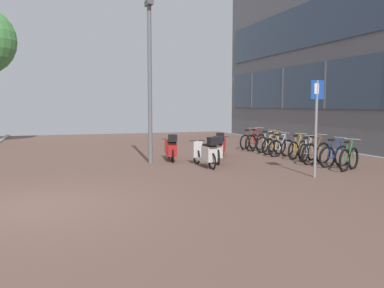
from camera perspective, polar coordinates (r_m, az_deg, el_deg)
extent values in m
cube|color=brown|center=(9.62, 8.70, -6.54)|extent=(14.40, 40.00, 0.05)
cube|color=slate|center=(19.70, 18.07, 7.80)|extent=(0.10, 0.12, 2.15)
cube|color=slate|center=(22.75, 12.55, 7.58)|extent=(0.10, 0.12, 2.15)
cube|color=slate|center=(25.95, 8.37, 7.37)|extent=(0.10, 0.12, 2.15)
torus|color=black|center=(12.94, 20.43, -2.19)|extent=(0.66, 0.40, 0.71)
torus|color=black|center=(13.53, 21.50, -1.91)|extent=(0.66, 0.40, 0.71)
cylinder|color=#286A2F|center=(13.27, 21.12, -0.93)|extent=(0.30, 0.18, 0.62)
cylinder|color=#286A2F|center=(13.09, 20.79, -1.10)|extent=(0.14, 0.10, 0.57)
cylinder|color=#286A2F|center=(13.19, 21.08, 0.26)|extent=(0.36, 0.22, 0.08)
cylinder|color=#286A2F|center=(13.06, 20.64, -2.24)|extent=(0.23, 0.14, 0.08)
cylinder|color=#286A2F|center=(12.98, 20.59, -1.04)|extent=(0.16, 0.10, 0.52)
cylinder|color=#286A2F|center=(13.45, 21.45, -0.75)|extent=(0.14, 0.10, 0.57)
cube|color=black|center=(13.01, 20.75, 0.28)|extent=(0.24, 0.18, 0.06)
cylinder|color=#ADADB2|center=(13.37, 21.40, 0.63)|extent=(0.25, 0.43, 0.02)
torus|color=black|center=(13.58, 18.30, -1.78)|extent=(0.71, 0.18, 0.71)
torus|color=black|center=(14.06, 20.15, -1.60)|extent=(0.71, 0.18, 0.71)
cylinder|color=navy|center=(13.84, 19.46, -0.63)|extent=(0.32, 0.09, 0.62)
cylinder|color=navy|center=(13.70, 18.90, -0.77)|extent=(0.14, 0.06, 0.57)
cylinder|color=navy|center=(13.78, 19.35, 0.52)|extent=(0.40, 0.10, 0.08)
cylinder|color=navy|center=(13.68, 18.66, -1.85)|extent=(0.26, 0.07, 0.08)
cylinder|color=navy|center=(13.61, 18.54, -0.70)|extent=(0.17, 0.05, 0.52)
cylinder|color=navy|center=(13.99, 20.03, -0.48)|extent=(0.15, 0.05, 0.56)
cube|color=black|center=(13.63, 18.79, 0.55)|extent=(0.23, 0.12, 0.06)
cylinder|color=#ADADB2|center=(13.92, 19.91, 0.85)|extent=(0.10, 0.48, 0.02)
torus|color=black|center=(14.03, 16.01, -1.41)|extent=(0.75, 0.26, 0.75)
torus|color=black|center=(14.53, 17.74, -1.23)|extent=(0.75, 0.26, 0.75)
cylinder|color=brown|center=(14.30, 17.10, -0.22)|extent=(0.32, 0.12, 0.66)
cylinder|color=brown|center=(14.15, 16.57, -0.37)|extent=(0.15, 0.07, 0.60)
cylinder|color=brown|center=(14.24, 16.99, 0.95)|extent=(0.40, 0.13, 0.09)
cylinder|color=brown|center=(14.13, 16.35, -1.48)|extent=(0.26, 0.09, 0.08)
cylinder|color=brown|center=(14.06, 16.24, -0.29)|extent=(0.17, 0.07, 0.55)
cylinder|color=brown|center=(14.46, 17.63, -0.08)|extent=(0.15, 0.07, 0.60)
cube|color=black|center=(14.08, 16.47, 0.98)|extent=(0.24, 0.14, 0.06)
cylinder|color=#ADADB2|center=(14.38, 17.51, 1.28)|extent=(0.14, 0.47, 0.02)
torus|color=black|center=(14.69, 15.27, -1.23)|extent=(0.62, 0.38, 0.68)
torus|color=black|center=(15.23, 16.34, -1.03)|extent=(0.62, 0.38, 0.68)
cylinder|color=#B2AFBC|center=(14.99, 15.94, -0.18)|extent=(0.28, 0.18, 0.59)
cylinder|color=#B2AFBC|center=(14.83, 15.62, -0.32)|extent=(0.13, 0.10, 0.54)
cylinder|color=#B2AFBC|center=(14.92, 15.89, 0.82)|extent=(0.34, 0.21, 0.08)
cylinder|color=#B2AFBC|center=(14.79, 15.48, -1.28)|extent=(0.22, 0.14, 0.07)
cylinder|color=#B2AFBC|center=(14.72, 15.41, -0.27)|extent=(0.15, 0.10, 0.49)
cylinder|color=#B2AFBC|center=(15.16, 16.27, -0.05)|extent=(0.14, 0.09, 0.54)
cube|color=black|center=(14.76, 15.56, 0.85)|extent=(0.24, 0.18, 0.06)
cylinder|color=#ADADB2|center=(15.08, 16.21, 1.13)|extent=(0.25, 0.43, 0.02)
torus|color=black|center=(15.31, 13.91, -0.90)|extent=(0.65, 0.38, 0.69)
torus|color=black|center=(15.85, 15.06, -0.72)|extent=(0.65, 0.38, 0.69)
cylinder|color=#B8851E|center=(15.61, 14.63, 0.12)|extent=(0.29, 0.17, 0.61)
cylinder|color=#B8851E|center=(15.45, 14.28, -0.01)|extent=(0.14, 0.09, 0.55)
cylinder|color=#B8851E|center=(15.54, 14.56, 1.11)|extent=(0.36, 0.21, 0.08)
cylinder|color=#B8851E|center=(15.42, 14.13, -0.95)|extent=(0.23, 0.14, 0.08)
cylinder|color=#B8851E|center=(15.35, 14.06, 0.05)|extent=(0.16, 0.10, 0.51)
cylinder|color=#B8851E|center=(15.78, 14.99, 0.25)|extent=(0.14, 0.09, 0.55)
cube|color=black|center=(15.38, 14.21, 1.14)|extent=(0.24, 0.18, 0.06)
cylinder|color=#ADADB2|center=(15.70, 14.91, 1.42)|extent=(0.24, 0.44, 0.02)
torus|color=black|center=(15.84, 11.48, -0.66)|extent=(0.69, 0.20, 0.69)
torus|color=black|center=(16.25, 13.08, -0.54)|extent=(0.69, 0.20, 0.69)
cylinder|color=#B5B6B5|center=(16.06, 12.47, 0.29)|extent=(0.30, 0.09, 0.60)
cylinder|color=#B5B6B5|center=(15.94, 11.98, 0.18)|extent=(0.14, 0.06, 0.55)
cylinder|color=#B5B6B5|center=(16.01, 12.36, 1.25)|extent=(0.37, 0.11, 0.08)
cylinder|color=#B5B6B5|center=(15.92, 11.79, -0.72)|extent=(0.24, 0.07, 0.07)
cylinder|color=#B5B6B5|center=(15.86, 11.67, 0.24)|extent=(0.16, 0.06, 0.50)
cylinder|color=#B5B6B5|center=(16.18, 12.96, 0.40)|extent=(0.14, 0.06, 0.55)
cube|color=black|center=(15.88, 11.87, 1.28)|extent=(0.23, 0.13, 0.06)
cylinder|color=#ADADB2|center=(16.12, 12.84, 1.53)|extent=(0.12, 0.48, 0.02)
torus|color=black|center=(16.50, 10.56, -0.38)|extent=(0.70, 0.23, 0.70)
torus|color=black|center=(16.91, 12.06, -0.27)|extent=(0.70, 0.23, 0.70)
cylinder|color=#BE8919|center=(16.72, 11.49, 0.54)|extent=(0.30, 0.10, 0.61)
cylinder|color=#BE8919|center=(16.60, 11.03, 0.44)|extent=(0.14, 0.07, 0.56)
cylinder|color=#BE8919|center=(16.67, 11.38, 1.48)|extent=(0.36, 0.12, 0.08)
cylinder|color=#BE8919|center=(16.58, 10.85, -0.44)|extent=(0.23, 0.08, 0.08)
cylinder|color=#BE8919|center=(16.52, 10.75, 0.50)|extent=(0.16, 0.06, 0.51)
cylinder|color=#BE8919|center=(16.85, 11.95, 0.65)|extent=(0.14, 0.06, 0.56)
cube|color=black|center=(16.55, 10.93, 1.52)|extent=(0.23, 0.14, 0.06)
cylinder|color=#ADADB2|center=(16.79, 11.84, 1.75)|extent=(0.13, 0.47, 0.02)
torus|color=black|center=(17.19, 9.75, -0.13)|extent=(0.70, 0.21, 0.70)
torus|color=black|center=(17.59, 11.25, -0.04)|extent=(0.70, 0.21, 0.70)
cylinder|color=#B1B6BB|center=(17.41, 10.67, 0.75)|extent=(0.30, 0.10, 0.61)
cylinder|color=#B1B6BB|center=(17.29, 10.22, 0.65)|extent=(0.14, 0.06, 0.56)
cylinder|color=#B1B6BB|center=(17.35, 10.57, 1.66)|extent=(0.37, 0.11, 0.08)
cylinder|color=#B1B6BB|center=(17.27, 10.04, -0.19)|extent=(0.24, 0.08, 0.08)
cylinder|color=#B1B6BB|center=(17.21, 9.93, 0.71)|extent=(0.16, 0.06, 0.51)
cylinder|color=#B1B6BB|center=(17.53, 11.14, 0.85)|extent=(0.14, 0.06, 0.56)
cube|color=black|center=(17.23, 10.12, 1.69)|extent=(0.23, 0.13, 0.06)
cylinder|color=#ADADB2|center=(17.47, 11.02, 1.91)|extent=(0.12, 0.47, 0.02)
torus|color=black|center=(17.67, 8.19, 0.11)|extent=(0.72, 0.37, 0.75)
torus|color=black|center=(18.19, 9.53, 0.24)|extent=(0.72, 0.37, 0.75)
cylinder|color=maroon|center=(17.96, 9.02, 1.05)|extent=(0.31, 0.17, 0.66)
cylinder|color=maroon|center=(17.80, 8.61, 0.94)|extent=(0.14, 0.09, 0.60)
cylinder|color=maroon|center=(17.89, 8.93, 1.99)|extent=(0.39, 0.20, 0.09)
cylinder|color=maroon|center=(17.77, 8.45, 0.05)|extent=(0.25, 0.13, 0.08)
cylinder|color=maroon|center=(17.70, 8.36, 1.00)|extent=(0.17, 0.09, 0.55)
cylinder|color=maroon|center=(18.12, 9.43, 1.16)|extent=(0.15, 0.09, 0.60)
cube|color=black|center=(17.74, 8.52, 2.01)|extent=(0.24, 0.17, 0.06)
cylinder|color=#ADADB2|center=(18.05, 9.33, 2.25)|extent=(0.22, 0.45, 0.02)
torus|color=black|center=(18.33, 7.37, 0.24)|extent=(0.66, 0.37, 0.70)
torus|color=black|center=(18.83, 8.56, 0.36)|extent=(0.66, 0.37, 0.70)
cylinder|color=brown|center=(18.61, 8.10, 1.08)|extent=(0.30, 0.17, 0.61)
cylinder|color=brown|center=(18.46, 7.74, 0.98)|extent=(0.14, 0.09, 0.56)
cylinder|color=brown|center=(18.55, 8.02, 1.92)|extent=(0.36, 0.20, 0.08)
cylinder|color=brown|center=(18.43, 7.60, 0.19)|extent=(0.23, 0.13, 0.08)
cylinder|color=brown|center=(18.37, 7.51, 1.03)|extent=(0.16, 0.09, 0.51)
cylinder|color=brown|center=(18.77, 8.46, 1.18)|extent=(0.14, 0.09, 0.56)
cube|color=black|center=(18.40, 7.66, 1.95)|extent=(0.24, 0.18, 0.06)
cylinder|color=#ADADB2|center=(18.70, 8.37, 2.17)|extent=(0.23, 0.44, 0.02)
torus|color=black|center=(14.02, -2.71, -1.69)|extent=(0.13, 0.50, 0.49)
torus|color=black|center=(15.23, -3.24, -1.12)|extent=(0.13, 0.50, 0.49)
cube|color=#AD201E|center=(14.63, -2.99, -1.48)|extent=(0.38, 0.72, 0.08)
cube|color=#AD201E|center=(14.22, -2.82, -0.74)|extent=(0.38, 0.58, 0.46)
cube|color=black|center=(14.19, -2.82, 0.31)|extent=(0.33, 0.53, 0.06)
cylinder|color=#AD201E|center=(15.18, -3.24, -0.22)|extent=(0.09, 0.13, 0.50)
cube|color=#AD201E|center=(15.11, -3.21, -0.33)|extent=(0.33, 0.13, 0.49)
cylinder|color=black|center=(15.14, -3.23, 0.70)|extent=(0.52, 0.11, 0.03)
cube|color=black|center=(13.91, -2.70, 0.82)|extent=(0.32, 0.32, 0.24)
torus|color=black|center=(15.30, 3.95, -1.11)|extent=(0.25, 0.46, 0.49)
torus|color=black|center=(16.48, 4.16, -0.64)|extent=(0.25, 0.46, 0.49)
cube|color=#B41E1E|center=(15.89, 4.06, -0.94)|extent=(0.54, 0.72, 0.08)
cube|color=#B41E1E|center=(15.49, 3.99, -0.29)|extent=(0.50, 0.60, 0.44)
cube|color=black|center=(15.47, 4.00, 0.63)|extent=(0.44, 0.54, 0.06)
cylinder|color=#B41E1E|center=(16.43, 4.16, 0.20)|extent=(0.11, 0.14, 0.49)
cube|color=#B41E1E|center=(16.36, 4.15, 0.09)|extent=(0.32, 0.21, 0.49)
cylinder|color=black|center=(16.39, 4.17, 1.03)|extent=(0.48, 0.25, 0.03)
cube|color=black|center=(15.19, 3.95, 1.11)|extent=(0.37, 0.37, 0.24)
torus|color=black|center=(12.55, 2.82, -2.43)|extent=(0.08, 0.54, 0.54)
torus|color=black|center=(13.74, 0.65, -1.74)|extent=(0.08, 0.54, 0.54)
cube|color=silver|center=(13.15, 1.69, -2.18)|extent=(0.31, 0.74, 0.08)
cube|color=silver|center=(12.74, 2.41, -1.36)|extent=(0.32, 0.58, 0.47)
cube|color=black|center=(12.71, 2.41, -0.17)|extent=(0.28, 0.53, 0.06)
cylinder|color=silver|center=(13.69, 0.69, -0.64)|extent=(0.07, 0.12, 0.54)
cube|color=silver|center=(13.62, 0.81, -0.77)|extent=(0.32, 0.09, 0.54)
cylinder|color=black|center=(13.64, 0.73, 0.48)|extent=(0.52, 0.05, 0.03)
cube|color=black|center=(12.44, 2.93, 0.39)|extent=(0.29, 0.29, 0.24)
torus|color=black|center=(13.50, 3.63, -1.86)|extent=(0.18, 0.55, 0.55)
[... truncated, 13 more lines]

